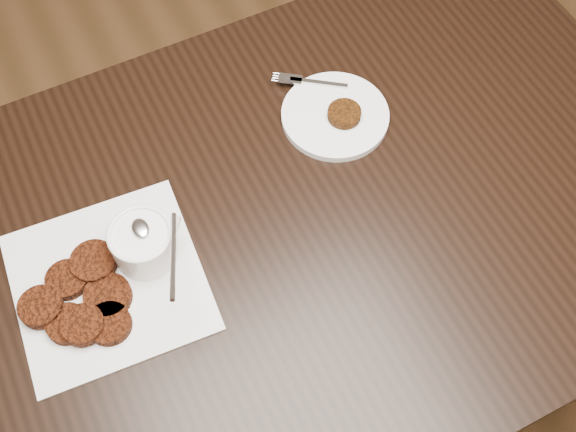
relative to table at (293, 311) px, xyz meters
The scene contains 6 objects.
floor 0.41m from the table, 90.17° to the right, with size 4.00×4.00×0.00m, color brown.
table is the anchor object (origin of this frame).
napkin 0.47m from the table, behind, with size 0.26×0.26×0.00m, color white.
sauce_ramekin 0.50m from the table, 169.00° to the left, with size 0.12×0.12×0.13m, color white, non-canonical shape.
patty_cluster 0.51m from the table, behind, with size 0.21×0.21×0.02m, color #561F0B, non-canonical shape.
plate_with_patty 0.44m from the table, 44.01° to the left, with size 0.18×0.18×0.03m, color white, non-canonical shape.
Camera 1 is at (-0.24, -0.31, 1.68)m, focal length 44.14 mm.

